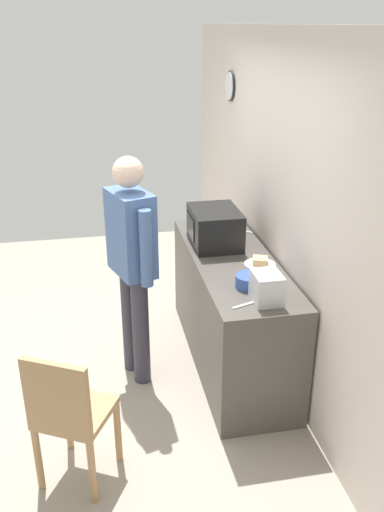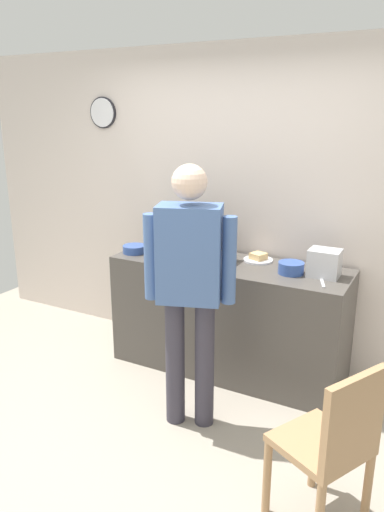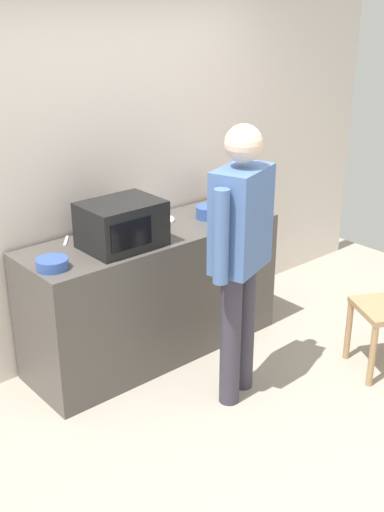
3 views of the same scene
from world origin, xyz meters
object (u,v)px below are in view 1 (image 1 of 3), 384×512
at_px(spoon_utensil, 243,231).
at_px(sandwich_plate, 260,263).
at_px(cereal_bowl, 198,220).
at_px(microwave, 215,227).
at_px(fork_utensil, 244,305).
at_px(toaster, 267,288).
at_px(person_standing, 132,255).
at_px(salad_bowl, 249,281).
at_px(wooden_chair, 69,413).

bearing_deg(spoon_utensil, sandwich_plate, -6.00).
bearing_deg(spoon_utensil, cereal_bowl, -130.29).
xyz_separation_m(microwave, fork_utensil, (1.06, -0.05, -0.15)).
bearing_deg(cereal_bowl, sandwich_plate, 15.05).
height_order(toaster, person_standing, person_standing).
distance_m(cereal_bowl, person_standing, 1.13).
distance_m(toaster, fork_utensil, 0.19).
bearing_deg(salad_bowl, wooden_chair, -63.84).
bearing_deg(fork_utensil, salad_bowl, 157.05).
relative_size(person_standing, wooden_chair, 1.89).
relative_size(microwave, wooden_chair, 0.53).
relative_size(salad_bowl, cereal_bowl, 0.98).
height_order(salad_bowl, cereal_bowl, salad_bowl).
height_order(toaster, wooden_chair, toaster).
bearing_deg(cereal_bowl, fork_utensil, -0.87).
height_order(toaster, fork_utensil, toaster).
bearing_deg(sandwich_plate, microwave, -153.36).
bearing_deg(toaster, salad_bowl, -167.31).
bearing_deg(wooden_chair, microwave, 139.90).
bearing_deg(salad_bowl, person_standing, -119.68).
relative_size(toaster, wooden_chair, 0.23).
bearing_deg(wooden_chair, fork_utensil, 107.23).
height_order(sandwich_plate, cereal_bowl, same).
xyz_separation_m(sandwich_plate, person_standing, (-0.11, -0.95, 0.10)).
bearing_deg(toaster, wooden_chair, -73.47).
relative_size(spoon_utensil, wooden_chair, 0.18).
height_order(microwave, person_standing, person_standing).
xyz_separation_m(fork_utensil, spoon_utensil, (-1.30, 0.37, 0.00)).
xyz_separation_m(toaster, person_standing, (-0.66, -0.82, 0.02)).
xyz_separation_m(spoon_utensil, person_standing, (0.60, -1.02, 0.11)).
xyz_separation_m(microwave, wooden_chair, (1.42, -1.19, -0.55)).
bearing_deg(fork_utensil, microwave, 177.07).
height_order(fork_utensil, person_standing, person_standing).
relative_size(salad_bowl, spoon_utensil, 1.12).
xyz_separation_m(salad_bowl, spoon_utensil, (-1.04, 0.26, -0.04)).
distance_m(spoon_utensil, wooden_chair, 2.27).
bearing_deg(toaster, cereal_bowl, -174.97).
distance_m(cereal_bowl, spoon_utensil, 0.45).
distance_m(sandwich_plate, cereal_bowl, 1.04).
bearing_deg(cereal_bowl, spoon_utensil, 49.71).
xyz_separation_m(toaster, wooden_chair, (0.39, -1.30, -0.50)).
distance_m(microwave, salad_bowl, 0.81).
bearing_deg(fork_utensil, cereal_bowl, 179.13).
distance_m(salad_bowl, wooden_chair, 1.46).
bearing_deg(microwave, toaster, 5.93).
bearing_deg(cereal_bowl, salad_bowl, 3.69).
bearing_deg(toaster, sandwich_plate, 166.41).
relative_size(sandwich_plate, wooden_chair, 0.25).
height_order(microwave, sandwich_plate, microwave).
relative_size(fork_utensil, wooden_chair, 0.18).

